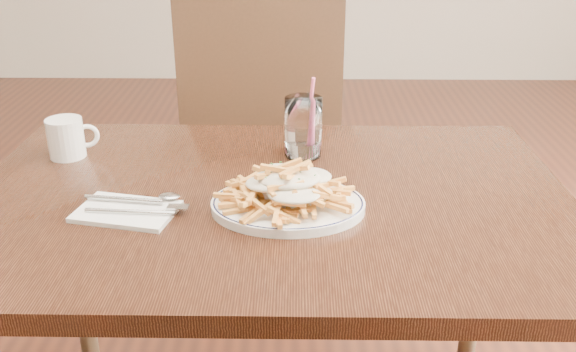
{
  "coord_description": "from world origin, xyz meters",
  "views": [
    {
      "loc": [
        0.05,
        -1.15,
        1.31
      ],
      "look_at": [
        0.04,
        -0.07,
        0.82
      ],
      "focal_mm": 40.0,
      "sensor_mm": 36.0,
      "label": 1
    }
  ],
  "objects_px": {
    "fries_plate": "(288,205)",
    "loaded_fries": "(288,183)",
    "table": "(270,228)",
    "water_glass": "(303,130)",
    "chair_far": "(260,134)",
    "coffee_mug": "(67,138)"
  },
  "relations": [
    {
      "from": "chair_far",
      "to": "water_glass",
      "type": "relative_size",
      "value": 5.64
    },
    {
      "from": "chair_far",
      "to": "loaded_fries",
      "type": "height_order",
      "value": "chair_far"
    },
    {
      "from": "coffee_mug",
      "to": "fries_plate",
      "type": "bearing_deg",
      "value": -27.13
    },
    {
      "from": "table",
      "to": "loaded_fries",
      "type": "xyz_separation_m",
      "value": [
        0.04,
        -0.07,
        0.13
      ]
    },
    {
      "from": "water_glass",
      "to": "chair_far",
      "type": "bearing_deg",
      "value": 103.21
    },
    {
      "from": "loaded_fries",
      "to": "water_glass",
      "type": "distance_m",
      "value": 0.27
    },
    {
      "from": "table",
      "to": "water_glass",
      "type": "height_order",
      "value": "water_glass"
    },
    {
      "from": "table",
      "to": "loaded_fries",
      "type": "height_order",
      "value": "loaded_fries"
    },
    {
      "from": "table",
      "to": "coffee_mug",
      "type": "distance_m",
      "value": 0.51
    },
    {
      "from": "table",
      "to": "coffee_mug",
      "type": "bearing_deg",
      "value": 158.05
    },
    {
      "from": "fries_plate",
      "to": "water_glass",
      "type": "height_order",
      "value": "water_glass"
    },
    {
      "from": "chair_far",
      "to": "fries_plate",
      "type": "distance_m",
      "value": 0.86
    },
    {
      "from": "table",
      "to": "chair_far",
      "type": "bearing_deg",
      "value": 94.86
    },
    {
      "from": "fries_plate",
      "to": "coffee_mug",
      "type": "bearing_deg",
      "value": 152.87
    },
    {
      "from": "table",
      "to": "chair_far",
      "type": "distance_m",
      "value": 0.78
    },
    {
      "from": "loaded_fries",
      "to": "table",
      "type": "bearing_deg",
      "value": 118.58
    },
    {
      "from": "table",
      "to": "loaded_fries",
      "type": "distance_m",
      "value": 0.16
    },
    {
      "from": "table",
      "to": "fries_plate",
      "type": "height_order",
      "value": "fries_plate"
    },
    {
      "from": "chair_far",
      "to": "table",
      "type": "bearing_deg",
      "value": -85.14
    },
    {
      "from": "loaded_fries",
      "to": "coffee_mug",
      "type": "relative_size",
      "value": 2.45
    },
    {
      "from": "fries_plate",
      "to": "loaded_fries",
      "type": "bearing_deg",
      "value": 0.0
    },
    {
      "from": "chair_far",
      "to": "water_glass",
      "type": "distance_m",
      "value": 0.63
    }
  ]
}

